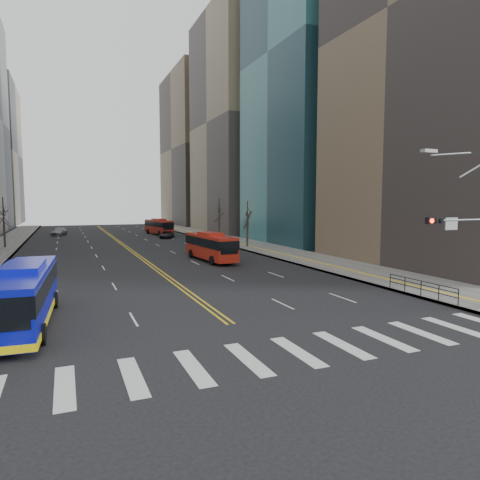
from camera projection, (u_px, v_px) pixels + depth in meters
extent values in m
plane|color=black|center=(273.00, 355.00, 18.30)|extent=(220.00, 220.00, 0.00)
cube|color=slate|center=(243.00, 243.00, 66.37)|extent=(7.00, 130.00, 0.15)
cube|color=silver|center=(65.00, 387.00, 15.17)|extent=(0.70, 4.00, 0.01)
cube|color=silver|center=(133.00, 376.00, 16.06)|extent=(0.70, 4.00, 0.01)
cube|color=silver|center=(193.00, 367.00, 16.95)|extent=(0.70, 4.00, 0.01)
cube|color=silver|center=(248.00, 359.00, 17.85)|extent=(0.70, 4.00, 0.01)
cube|color=silver|center=(297.00, 351.00, 18.74)|extent=(0.70, 4.00, 0.01)
cube|color=silver|center=(342.00, 345.00, 19.63)|extent=(0.70, 4.00, 0.01)
cube|color=silver|center=(383.00, 338.00, 20.53)|extent=(0.70, 4.00, 0.01)
cube|color=silver|center=(421.00, 333.00, 21.42)|extent=(0.70, 4.00, 0.01)
cube|color=silver|center=(455.00, 327.00, 22.31)|extent=(0.70, 4.00, 0.01)
cube|color=gold|center=(118.00, 242.00, 68.90)|extent=(0.15, 100.00, 0.01)
cube|color=gold|center=(121.00, 242.00, 69.05)|extent=(0.15, 100.00, 0.01)
cube|color=brown|center=(464.00, 23.00, 44.34)|extent=(20.00, 24.00, 50.00)
cube|color=#357478|center=(324.00, 60.00, 67.93)|extent=(20.00, 22.00, 58.00)
cube|color=gray|center=(250.00, 126.00, 92.98)|extent=(20.00, 26.00, 46.00)
cube|color=brown|center=(202.00, 151.00, 122.26)|extent=(18.00, 30.00, 42.00)
cylinder|color=slate|center=(460.00, 220.00, 24.54)|extent=(4.50, 0.12, 0.12)
cube|color=black|center=(434.00, 221.00, 23.80)|extent=(1.10, 0.28, 0.38)
cylinder|color=#FF190C|center=(432.00, 221.00, 23.52)|extent=(0.24, 0.08, 0.24)
cylinder|color=black|center=(437.00, 221.00, 23.65)|extent=(0.24, 0.08, 0.24)
cylinder|color=black|center=(441.00, 221.00, 23.78)|extent=(0.24, 0.08, 0.24)
cube|color=silver|center=(451.00, 224.00, 24.31)|extent=(0.90, 0.06, 0.70)
cube|color=#999993|center=(429.00, 151.00, 23.23)|extent=(0.90, 0.35, 0.18)
cube|color=black|center=(421.00, 281.00, 29.12)|extent=(0.04, 6.00, 0.04)
cylinder|color=black|center=(458.00, 297.00, 26.41)|extent=(0.06, 0.06, 1.00)
cylinder|color=black|center=(439.00, 293.00, 27.79)|extent=(0.06, 0.06, 1.00)
cylinder|color=black|center=(421.00, 288.00, 29.17)|extent=(0.06, 0.06, 1.00)
cylinder|color=black|center=(405.00, 284.00, 30.55)|extent=(0.06, 0.06, 1.00)
cylinder|color=black|center=(390.00, 281.00, 31.93)|extent=(0.06, 0.06, 1.00)
cylinder|color=#2B231A|center=(4.00, 235.00, 59.99)|extent=(0.28, 0.28, 3.80)
cylinder|color=#2B231A|center=(247.00, 235.00, 61.04)|extent=(0.28, 0.28, 3.50)
cylinder|color=#2B231A|center=(219.00, 229.00, 72.09)|extent=(0.28, 0.28, 3.75)
cube|color=#0B12B0|center=(24.00, 294.00, 22.48)|extent=(2.98, 11.44, 2.67)
cube|color=black|center=(24.00, 284.00, 22.44)|extent=(3.04, 11.46, 0.97)
cube|color=#0B12B0|center=(23.00, 267.00, 22.35)|extent=(2.10, 4.06, 0.40)
cube|color=yellow|center=(25.00, 316.00, 22.59)|extent=(3.04, 11.46, 0.35)
cylinder|color=black|center=(42.00, 334.00, 19.57)|extent=(0.35, 1.02, 1.00)
cylinder|color=black|center=(12.00, 303.00, 25.62)|extent=(0.35, 1.02, 1.00)
cylinder|color=black|center=(55.00, 300.00, 26.39)|extent=(0.35, 1.02, 1.00)
cube|color=red|center=(210.00, 246.00, 47.16)|extent=(2.96, 9.98, 2.51)
cube|color=black|center=(210.00, 242.00, 47.11)|extent=(3.02, 10.00, 0.92)
cube|color=red|center=(210.00, 234.00, 47.04)|extent=(2.04, 3.57, 0.40)
cylinder|color=black|center=(212.00, 260.00, 43.96)|extent=(0.37, 1.02, 1.00)
cylinder|color=black|center=(232.00, 259.00, 44.95)|extent=(0.37, 1.02, 1.00)
cylinder|color=black|center=(191.00, 254.00, 49.57)|extent=(0.37, 1.02, 1.00)
cylinder|color=black|center=(209.00, 253.00, 50.56)|extent=(0.37, 1.02, 1.00)
cube|color=red|center=(159.00, 227.00, 84.19)|extent=(3.85, 10.11, 2.52)
cube|color=black|center=(159.00, 224.00, 84.14)|extent=(3.91, 10.14, 0.92)
cube|color=red|center=(159.00, 220.00, 84.06)|extent=(2.34, 3.71, 0.40)
cylinder|color=black|center=(159.00, 233.00, 81.02)|extent=(0.46, 1.04, 1.00)
cylinder|color=black|center=(170.00, 233.00, 82.20)|extent=(0.46, 1.04, 1.00)
cylinder|color=black|center=(148.00, 231.00, 86.37)|extent=(0.46, 1.04, 1.00)
cylinder|color=black|center=(158.00, 231.00, 87.55)|extent=(0.46, 1.04, 1.00)
imported|color=silver|center=(29.00, 270.00, 36.01)|extent=(1.80, 4.80, 1.56)
imported|color=black|center=(213.00, 242.00, 60.20)|extent=(2.32, 4.80, 1.58)
imported|color=gray|center=(59.00, 232.00, 82.37)|extent=(3.42, 5.46, 1.48)
imported|color=black|center=(167.00, 234.00, 76.69)|extent=(3.59, 5.02, 1.27)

